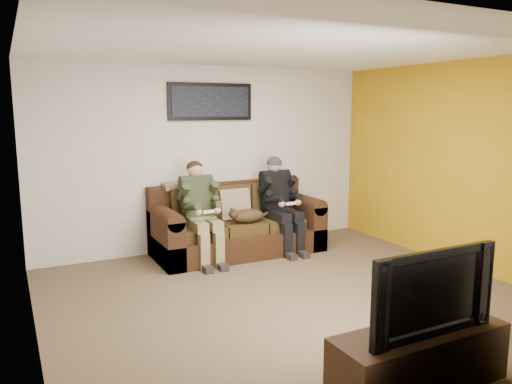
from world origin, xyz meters
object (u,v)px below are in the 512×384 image
person_left (200,206)px  sofa (236,227)px  television (423,289)px  cat (246,216)px  framed_poster (211,102)px  tv_stand (419,358)px  person_right (280,198)px

person_left → sofa: bearing=18.0°
television → cat: bearing=84.7°
person_left → television: (0.33, -3.59, -0.00)m
person_left → framed_poster: (0.40, 0.58, 1.35)m
tv_stand → person_right: bearing=76.0°
cat → tv_stand: size_ratio=0.48×
person_right → television: size_ratio=1.22×
framed_poster → television: framed_poster is taller
tv_stand → television: (0.00, 0.00, 0.53)m
cat → framed_poster: size_ratio=0.53×
tv_stand → cat: bearing=84.7°
framed_poster → television: size_ratio=1.15×
sofa → television: (-0.27, -3.78, 0.39)m
person_left → cat: person_left is taller
person_left → framed_poster: bearing=55.3°
tv_stand → sofa: bearing=85.6°
sofa → cat: bearing=-81.8°
sofa → tv_stand: size_ratio=1.70×
sofa → person_right: 0.74m
cat → television: (-0.31, -3.52, 0.18)m
person_right → cat: person_right is taller
person_right → cat: 0.60m
framed_poster → cat: bearing=-69.9°
person_left → person_right: (1.20, 0.00, 0.00)m
person_left → tv_stand: size_ratio=0.96×
cat → television: television is taller
person_right → television: (-0.87, -3.59, -0.01)m
sofa → cat: 0.34m
person_left → tv_stand: person_left is taller
cat → person_right: bearing=7.4°
cat → framed_poster: framed_poster is taller
sofa → person_left: size_ratio=1.76×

